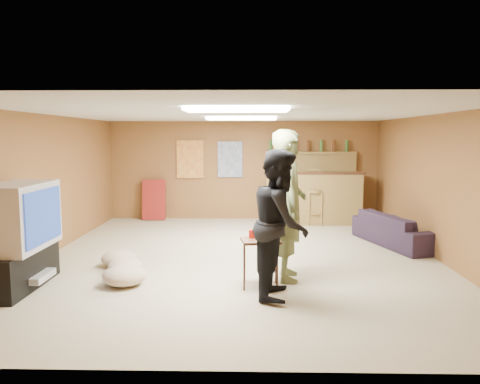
{
  "coord_description": "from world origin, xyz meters",
  "views": [
    {
      "loc": [
        0.17,
        -7.02,
        1.86
      ],
      "look_at": [
        0.0,
        0.2,
        1.0
      ],
      "focal_mm": 35.0,
      "sensor_mm": 36.0,
      "label": 1
    }
  ],
  "objects_px": {
    "person_olive": "(288,205)",
    "tray_table": "(260,263)",
    "person_black": "(281,223)",
    "tv_body": "(18,216)",
    "sofa": "(398,229)",
    "bar_counter": "(313,198)"
  },
  "relations": [
    {
      "from": "person_olive",
      "to": "tray_table",
      "type": "bearing_deg",
      "value": 132.52
    },
    {
      "from": "person_black",
      "to": "tray_table",
      "type": "xyz_separation_m",
      "value": [
        -0.22,
        0.32,
        -0.56
      ]
    },
    {
      "from": "tv_body",
      "to": "person_black",
      "type": "bearing_deg",
      "value": -3.49
    },
    {
      "from": "tv_body",
      "to": "sofa",
      "type": "distance_m",
      "value": 5.92
    },
    {
      "from": "sofa",
      "to": "tv_body",
      "type": "bearing_deg",
      "value": 97.89
    },
    {
      "from": "bar_counter",
      "to": "tray_table",
      "type": "relative_size",
      "value": 3.33
    },
    {
      "from": "tv_body",
      "to": "sofa",
      "type": "height_order",
      "value": "tv_body"
    },
    {
      "from": "person_black",
      "to": "sofa",
      "type": "relative_size",
      "value": 0.92
    },
    {
      "from": "tv_body",
      "to": "bar_counter",
      "type": "distance_m",
      "value": 6.09
    },
    {
      "from": "tv_body",
      "to": "person_olive",
      "type": "xyz_separation_m",
      "value": [
        3.3,
        0.46,
        0.08
      ]
    },
    {
      "from": "person_black",
      "to": "bar_counter",
      "type": "bearing_deg",
      "value": -3.32
    },
    {
      "from": "person_olive",
      "to": "tray_table",
      "type": "height_order",
      "value": "person_olive"
    },
    {
      "from": "bar_counter",
      "to": "sofa",
      "type": "distance_m",
      "value": 2.35
    },
    {
      "from": "person_olive",
      "to": "sofa",
      "type": "height_order",
      "value": "person_olive"
    },
    {
      "from": "person_olive",
      "to": "person_black",
      "type": "bearing_deg",
      "value": 167.69
    },
    {
      "from": "person_olive",
      "to": "sofa",
      "type": "bearing_deg",
      "value": -46.03
    },
    {
      "from": "bar_counter",
      "to": "person_olive",
      "type": "distance_m",
      "value": 4.1
    },
    {
      "from": "bar_counter",
      "to": "person_olive",
      "type": "bearing_deg",
      "value": -101.97
    },
    {
      "from": "bar_counter",
      "to": "person_olive",
      "type": "xyz_separation_m",
      "value": [
        -0.85,
        -3.99,
        0.43
      ]
    },
    {
      "from": "person_olive",
      "to": "person_black",
      "type": "height_order",
      "value": "person_olive"
    },
    {
      "from": "person_olive",
      "to": "person_black",
      "type": "distance_m",
      "value": 0.68
    },
    {
      "from": "person_olive",
      "to": "tray_table",
      "type": "distance_m",
      "value": 0.84
    }
  ]
}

